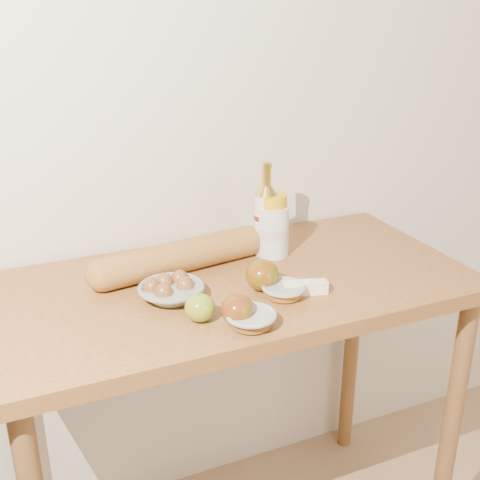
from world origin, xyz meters
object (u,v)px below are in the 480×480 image
(baguette, at_px, (180,257))
(table, at_px, (235,322))
(bourbon_bottle, at_px, (266,217))
(cream_bottle, at_px, (273,227))
(egg_bowl, at_px, (171,290))

(baguette, bearing_deg, table, -51.39)
(bourbon_bottle, xyz_separation_m, cream_bottle, (0.02, -0.01, -0.03))
(table, bearing_deg, bourbon_bottle, 40.66)
(table, xyz_separation_m, egg_bowl, (-0.18, -0.03, 0.15))
(bourbon_bottle, height_order, baguette, bourbon_bottle)
(egg_bowl, distance_m, baguette, 0.15)
(bourbon_bottle, xyz_separation_m, baguette, (-0.25, -0.02, -0.06))
(table, distance_m, bourbon_bottle, 0.30)
(bourbon_bottle, relative_size, cream_bottle, 1.51)
(cream_bottle, bearing_deg, egg_bowl, -144.05)
(cream_bottle, height_order, egg_bowl, cream_bottle)
(table, bearing_deg, baguette, 137.02)
(cream_bottle, bearing_deg, bourbon_bottle, 149.03)
(bourbon_bottle, bearing_deg, egg_bowl, -147.67)
(baguette, bearing_deg, egg_bowl, -125.00)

